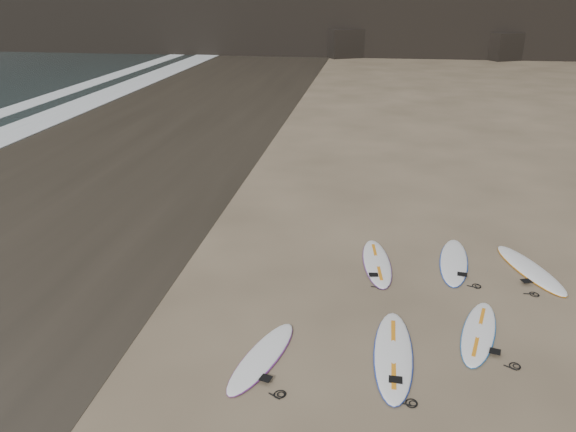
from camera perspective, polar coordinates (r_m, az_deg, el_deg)
name	(u,v)px	position (r m, az deg, el deg)	size (l,w,h in m)	color
ground	(527,344)	(11.13, 23.10, -11.91)	(240.00, 240.00, 0.00)	#897559
wet_sand	(98,158)	(22.23, -18.76, 5.58)	(12.00, 200.00, 0.01)	#383026
surfboard_0	(262,356)	(9.93, -2.65, -14.07)	(0.54, 2.24, 0.08)	white
surfboard_1	(393,354)	(10.14, 10.65, -13.58)	(0.64, 2.68, 0.10)	white
surfboard_2	(479,332)	(11.09, 18.81, -11.11)	(0.55, 2.28, 0.08)	white
surfboard_5	(377,262)	(13.12, 9.02, -4.68)	(0.59, 2.45, 0.09)	white
surfboard_6	(454,261)	(13.56, 16.50, -4.43)	(0.60, 2.50, 0.09)	white
surfboard_7	(530,269)	(13.78, 23.37, -4.96)	(0.60, 2.50, 0.09)	white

